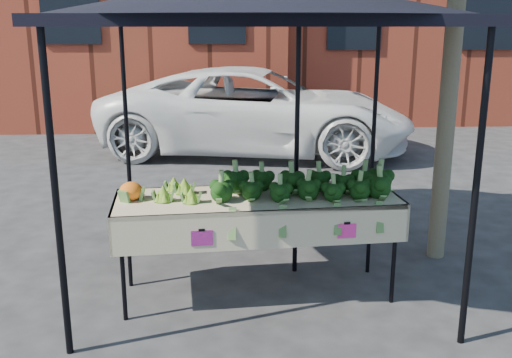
# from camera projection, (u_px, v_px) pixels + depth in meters

# --- Properties ---
(ground) EXTENTS (90.00, 90.00, 0.00)m
(ground) POSITION_uv_depth(u_px,v_px,m) (265.00, 299.00, 5.09)
(ground) COLOR #242426
(table) EXTENTS (2.46, 1.01, 0.90)m
(table) POSITION_uv_depth(u_px,v_px,m) (257.00, 246.00, 5.07)
(table) COLOR beige
(table) RESTS_ON ground
(canopy) EXTENTS (3.16, 3.16, 2.74)m
(canopy) POSITION_uv_depth(u_px,v_px,m) (258.00, 130.00, 5.37)
(canopy) COLOR black
(canopy) RESTS_ON ground
(broccoli_heap) EXTENTS (1.59, 0.56, 0.24)m
(broccoli_heap) POSITION_uv_depth(u_px,v_px,m) (303.00, 181.00, 4.96)
(broccoli_heap) COLOR black
(broccoli_heap) RESTS_ON table
(romanesco_cluster) EXTENTS (0.42, 0.56, 0.19)m
(romanesco_cluster) POSITION_uv_depth(u_px,v_px,m) (178.00, 186.00, 4.93)
(romanesco_cluster) COLOR #73A32D
(romanesco_cluster) RESTS_ON table
(cauliflower_pair) EXTENTS (0.19, 0.19, 0.17)m
(cauliflower_pair) POSITION_uv_depth(u_px,v_px,m) (131.00, 190.00, 4.83)
(cauliflower_pair) COLOR orange
(cauliflower_pair) RESTS_ON table
(street_tree) EXTENTS (2.51, 2.51, 4.94)m
(street_tree) POSITION_uv_depth(u_px,v_px,m) (456.00, 6.00, 5.40)
(street_tree) COLOR #1E4C14
(street_tree) RESTS_ON ground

